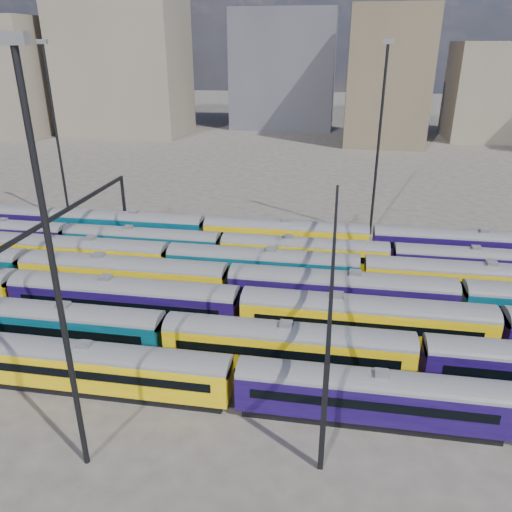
% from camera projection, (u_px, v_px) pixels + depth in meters
% --- Properties ---
extents(ground, '(500.00, 500.00, 0.00)m').
position_uv_depth(ground, '(232.00, 306.00, 51.66)').
color(ground, '#47403C').
rests_on(ground, ground).
extents(rake_0, '(116.60, 2.85, 4.78)m').
position_uv_depth(rake_0, '(234.00, 378.00, 36.56)').
color(rake_0, black).
rests_on(rake_0, ground).
extents(rake_1, '(124.31, 3.03, 5.11)m').
position_uv_depth(rake_1, '(420.00, 355.00, 38.95)').
color(rake_1, black).
rests_on(rake_1, ground).
extents(rake_2, '(134.54, 3.28, 5.54)m').
position_uv_depth(rake_2, '(240.00, 306.00, 45.71)').
color(rake_2, black).
rests_on(rake_2, ground).
extents(rake_3, '(134.22, 3.27, 5.52)m').
position_uv_depth(rake_3, '(228.00, 281.00, 50.58)').
color(rake_3, black).
rests_on(rake_3, ground).
extents(rake_4, '(150.12, 3.14, 5.29)m').
position_uv_depth(rake_4, '(262.00, 264.00, 54.75)').
color(rake_4, black).
rests_on(rake_4, ground).
extents(rake_5, '(140.02, 2.93, 4.92)m').
position_uv_depth(rake_5, '(304.00, 251.00, 58.73)').
color(rake_5, black).
rests_on(rake_5, ground).
extents(rake_6, '(149.04, 3.11, 5.25)m').
position_uv_depth(rake_6, '(286.00, 233.00, 63.61)').
color(rake_6, black).
rests_on(rake_6, ground).
extents(gantry_1, '(0.35, 40.35, 8.03)m').
position_uv_depth(gantry_1, '(44.00, 234.00, 52.01)').
color(gantry_1, black).
rests_on(gantry_1, ground).
extents(gantry_2, '(0.35, 40.35, 8.03)m').
position_uv_depth(gantry_2, '(334.00, 252.00, 47.49)').
color(gantry_2, black).
rests_on(gantry_2, ground).
extents(mast_1, '(1.40, 0.50, 25.60)m').
position_uv_depth(mast_1, '(56.00, 128.00, 70.66)').
color(mast_1, black).
rests_on(mast_1, ground).
extents(mast_2, '(1.40, 0.50, 25.60)m').
position_uv_depth(mast_2, '(53.00, 266.00, 26.97)').
color(mast_2, black).
rests_on(mast_2, ground).
extents(mast_3, '(1.40, 0.50, 25.60)m').
position_uv_depth(mast_3, '(379.00, 135.00, 65.68)').
color(mast_3, black).
rests_on(mast_3, ground).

